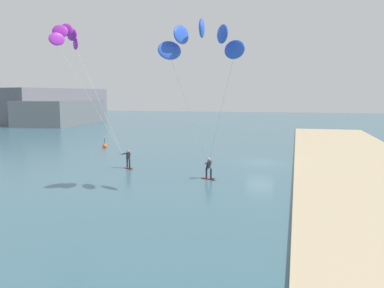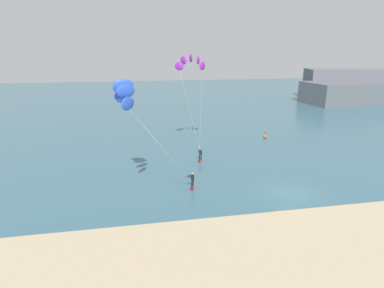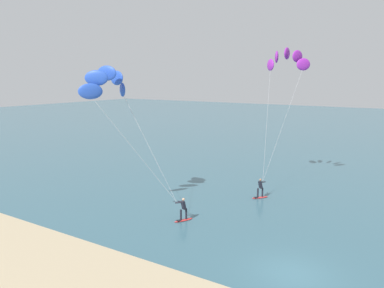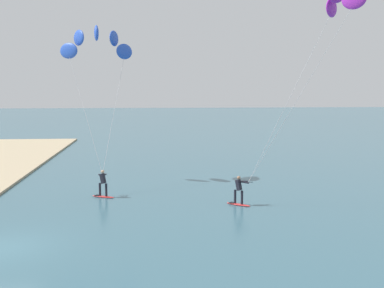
% 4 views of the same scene
% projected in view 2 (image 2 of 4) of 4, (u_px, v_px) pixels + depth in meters
% --- Properties ---
extents(ground_plane, '(240.00, 240.00, 0.00)m').
position_uv_depth(ground_plane, '(291.00, 194.00, 31.26)').
color(ground_plane, '#386070').
extents(sand_strip, '(80.00, 11.72, 0.16)m').
position_uv_depth(sand_strip, '(353.00, 248.00, 22.69)').
color(sand_strip, tan).
rests_on(sand_strip, ground).
extents(kitesurfer_nearshore, '(7.69, 5.24, 10.96)m').
position_uv_depth(kitesurfer_nearshore, '(127.00, 97.00, 28.14)').
color(kitesurfer_nearshore, red).
rests_on(kitesurfer_nearshore, ground).
extents(kitesurfer_mid_water, '(4.28, 7.08, 12.81)m').
position_uv_depth(kitesurfer_mid_water, '(191.00, 67.00, 42.45)').
color(kitesurfer_mid_water, red).
rests_on(kitesurfer_mid_water, ground).
extents(marker_buoy, '(0.56, 0.56, 1.38)m').
position_uv_depth(marker_buoy, '(265.00, 136.00, 50.81)').
color(marker_buoy, '#EA5119').
rests_on(marker_buoy, ground).
extents(distant_headland, '(30.92, 19.66, 8.19)m').
position_uv_depth(distant_headland, '(353.00, 88.00, 87.27)').
color(distant_headland, '#565B60').
rests_on(distant_headland, ground).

